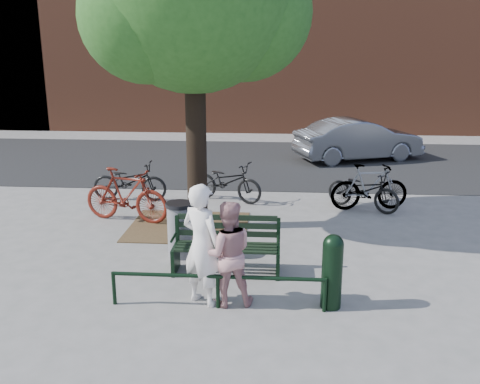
# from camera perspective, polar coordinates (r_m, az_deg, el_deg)

# --- Properties ---
(ground) EXTENTS (90.00, 90.00, 0.00)m
(ground) POSITION_cam_1_polar(r_m,az_deg,el_deg) (8.87, -1.46, -8.61)
(ground) COLOR gray
(ground) RESTS_ON ground
(dirt_pit) EXTENTS (2.40, 2.00, 0.02)m
(dirt_pit) POSITION_cam_1_polar(r_m,az_deg,el_deg) (11.02, -5.51, -3.68)
(dirt_pit) COLOR brown
(dirt_pit) RESTS_ON ground
(road) EXTENTS (40.00, 7.00, 0.01)m
(road) POSITION_cam_1_polar(r_m,az_deg,el_deg) (16.96, 1.39, 3.26)
(road) COLOR black
(road) RESTS_ON ground
(park_bench) EXTENTS (1.74, 0.54, 0.97)m
(park_bench) POSITION_cam_1_polar(r_m,az_deg,el_deg) (8.76, -1.43, -5.54)
(park_bench) COLOR black
(park_bench) RESTS_ON ground
(guard_railing) EXTENTS (3.06, 0.06, 0.51)m
(guard_railing) POSITION_cam_1_polar(r_m,az_deg,el_deg) (7.62, -2.39, -9.53)
(guard_railing) COLOR black
(guard_railing) RESTS_ON ground
(person_left) EXTENTS (0.78, 0.71, 1.79)m
(person_left) POSITION_cam_1_polar(r_m,az_deg,el_deg) (7.59, -4.09, -5.64)
(person_left) COLOR white
(person_left) RESTS_ON ground
(person_right) EXTENTS (0.84, 0.71, 1.54)m
(person_right) POSITION_cam_1_polar(r_m,az_deg,el_deg) (7.60, -1.34, -6.58)
(person_right) COLOR tan
(person_right) RESTS_ON ground
(bollard) EXTENTS (0.29, 0.29, 1.10)m
(bollard) POSITION_cam_1_polar(r_m,az_deg,el_deg) (7.67, 9.80, -8.07)
(bollard) COLOR black
(bollard) RESTS_ON ground
(litter_bin) EXTENTS (0.48, 0.48, 0.98)m
(litter_bin) POSITION_cam_1_polar(r_m,az_deg,el_deg) (9.42, -6.42, -3.98)
(litter_bin) COLOR gray
(litter_bin) RESTS_ON ground
(bicycle_a) EXTENTS (1.78, 0.63, 0.93)m
(bicycle_a) POSITION_cam_1_polar(r_m,az_deg,el_deg) (12.97, -11.69, 1.12)
(bicycle_a) COLOR black
(bicycle_a) RESTS_ON ground
(bicycle_b) EXTENTS (1.98, 0.97, 1.15)m
(bicycle_b) POSITION_cam_1_polar(r_m,az_deg,el_deg) (11.41, -12.06, -0.33)
(bicycle_b) COLOR #5A160C
(bicycle_b) RESTS_ON ground
(bicycle_c) EXTENTS (1.91, 1.25, 0.95)m
(bicycle_c) POSITION_cam_1_polar(r_m,az_deg,el_deg) (12.65, -1.41, 1.13)
(bicycle_c) COLOR black
(bicycle_c) RESTS_ON ground
(bicycle_d) EXTENTS (1.81, 0.76, 1.05)m
(bicycle_d) POSITION_cam_1_polar(r_m,az_deg,el_deg) (12.31, 13.64, 0.52)
(bicycle_d) COLOR gray
(bicycle_d) RESTS_ON ground
(bicycle_e) EXTENTS (1.77, 1.45, 0.90)m
(bicycle_e) POSITION_cam_1_polar(r_m,az_deg,el_deg) (12.32, 13.00, 0.22)
(bicycle_e) COLOR black
(bicycle_e) RESTS_ON ground
(parked_car) EXTENTS (4.26, 2.74, 1.33)m
(parked_car) POSITION_cam_1_polar(r_m,az_deg,el_deg) (17.51, 12.52, 5.47)
(parked_car) COLOR slate
(parked_car) RESTS_ON ground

